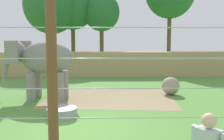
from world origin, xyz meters
TOP-DOWN VIEW (x-y plane):
  - ground_plane at (0.00, 0.00)m, footprint 120.00×120.00m
  - dirt_patch at (0.94, 4.70)m, footprint 6.42×5.11m
  - embankment_wall at (0.00, 13.30)m, footprint 36.00×1.80m
  - elephant at (-2.31, 4.46)m, footprint 3.78×1.75m
  - enrichment_ball at (4.10, 5.36)m, footprint 0.92×0.92m
  - cable_fence at (-0.08, -2.86)m, footprint 9.92×0.20m
  - water_tub at (-0.84, 1.39)m, footprint 1.10×1.10m
  - tree_far_left at (-2.99, 21.27)m, footprint 4.77×4.77m
  - tree_left_of_centre at (0.21, 20.95)m, footprint 3.96×3.96m
  - tree_right_of_centre at (-5.18, 20.36)m, footprint 5.83×5.83m

SIDE VIEW (x-z plane):
  - ground_plane at x=0.00m, z-range 0.00..0.00m
  - dirt_patch at x=0.94m, z-range 0.00..0.01m
  - water_tub at x=-0.84m, z-range 0.01..0.36m
  - enrichment_ball at x=4.10m, z-range 0.00..0.92m
  - embankment_wall at x=0.00m, z-range 0.00..1.95m
  - cable_fence at x=-0.08m, z-range 0.01..3.70m
  - elephant at x=-2.31m, z-range 0.46..3.26m
  - tree_left_of_centre at x=0.21m, z-range 1.93..10.05m
  - tree_far_left at x=-2.99m, z-range 2.04..11.18m
  - tree_right_of_centre at x=-5.18m, z-range 1.80..11.57m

